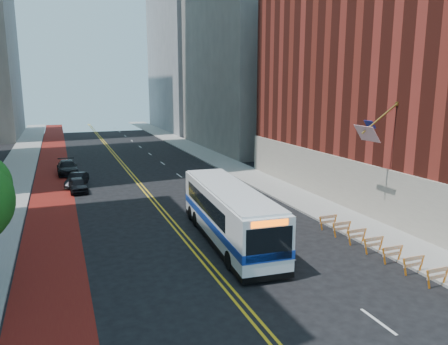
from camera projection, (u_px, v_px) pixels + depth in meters
ground at (254, 319)px, 18.46m from camera, size 160.00×160.00×0.00m
sidewalk_left at (9, 187)px, 41.75m from camera, size 4.00×140.00×0.15m
sidewalk_right at (240, 170)px, 50.11m from camera, size 4.00×140.00×0.15m
bus_lane_paint at (53, 185)px, 43.12m from camera, size 3.60×140.00×0.01m
center_line_inner at (133, 179)px, 45.88m from camera, size 0.14×140.00×0.01m
center_line_outer at (137, 179)px, 46.00m from camera, size 0.14×140.00×0.01m
lane_dashes at (163, 163)px, 54.94m from camera, size 0.14×98.20×0.01m
brick_building at (443, 69)px, 34.91m from camera, size 18.73×36.00×22.00m
midrise_right_near at (261, 16)px, 66.48m from camera, size 18.00×26.00×40.00m
construction_barriers at (383, 247)px, 24.80m from camera, size 1.42×10.91×1.00m
transit_bus at (229, 213)px, 27.37m from camera, size 3.63×12.96×3.52m
car_a at (77, 185)px, 40.29m from camera, size 1.86×3.99×1.32m
car_b at (77, 180)px, 42.52m from camera, size 2.52×4.14×1.29m
car_c at (67, 167)px, 48.19m from camera, size 2.25×5.22×1.50m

